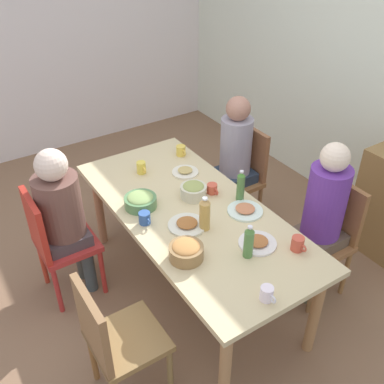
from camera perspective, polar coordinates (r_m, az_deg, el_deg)
name	(u,v)px	position (r m, az deg, el deg)	size (l,w,h in m)	color
ground_plane	(192,287)	(3.50, 0.00, -12.14)	(6.59, 6.59, 0.00)	#856248
wall_left	(47,33)	(5.15, -18.23, 18.88)	(0.12, 3.99, 2.60)	silver
dining_table	(192,220)	(3.05, 0.00, -3.57)	(1.96, 0.90, 0.74)	#D0BC8C
chair_0	(55,240)	(3.26, -17.25, -5.90)	(0.40, 0.40, 0.90)	#B82E2C
person_0	(62,211)	(3.15, -16.37, -2.38)	(0.31, 0.31, 1.20)	#444640
chair_1	(114,338)	(2.58, -10.08, -18.02)	(0.40, 0.40, 0.90)	olive
chair_2	(241,172)	(3.87, 6.38, 2.57)	(0.40, 0.40, 0.90)	#8E5F38
person_2	(234,154)	(3.71, 5.46, 4.88)	(0.30, 0.30, 1.22)	#323D53
chair_3	(326,233)	(3.32, 16.92, -5.03)	(0.40, 0.40, 0.90)	#94613A
person_3	(323,212)	(3.13, 16.46, -2.47)	(0.30, 0.30, 1.25)	#4F4F37
plate_0	(257,242)	(2.75, 8.43, -6.44)	(0.24, 0.24, 0.04)	silver
plate_1	(185,171)	(3.39, -0.88, 2.66)	(0.20, 0.20, 0.04)	silver
plate_2	(245,210)	(3.00, 6.85, -2.31)	(0.24, 0.24, 0.04)	silver
plate_3	(187,224)	(2.86, -0.65, -4.18)	(0.25, 0.25, 0.04)	silver
bowl_0	(193,190)	(3.10, 0.19, 0.22)	(0.19, 0.19, 0.11)	beige
bowl_1	(140,201)	(3.03, -6.65, -1.12)	(0.22, 0.22, 0.09)	#558350
bowl_2	(186,251)	(2.61, -0.76, -7.60)	(0.21, 0.21, 0.11)	olive
cup_0	(145,218)	(2.88, -6.10, -3.37)	(0.11, 0.08, 0.08)	#2F5397
cup_1	(298,244)	(2.74, 13.47, -6.51)	(0.11, 0.08, 0.09)	#CB4D39
cup_2	(141,168)	(3.40, -6.53, 3.13)	(0.11, 0.07, 0.09)	#E6CB49
cup_3	(267,294)	(2.42, 9.63, -12.80)	(0.11, 0.07, 0.08)	white
cup_4	(181,151)	(3.62, -1.42, 5.35)	(0.11, 0.08, 0.08)	#E6C349
cup_5	(212,189)	(3.16, 2.64, 0.41)	(0.11, 0.07, 0.07)	#CC513A
bottle_0	(241,186)	(3.06, 6.28, 0.72)	(0.06, 0.06, 0.24)	#4B783C
bottle_1	(205,214)	(2.78, 1.65, -2.87)	(0.07, 0.07, 0.24)	tan
bottle_2	(249,242)	(2.61, 7.32, -6.42)	(0.06, 0.06, 0.22)	#4D7E40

